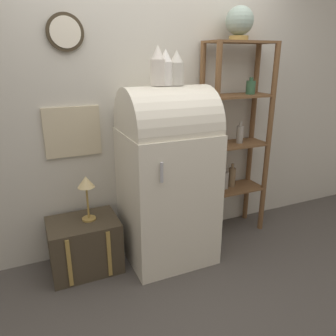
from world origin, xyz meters
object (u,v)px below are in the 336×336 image
at_px(vase_right, 176,69).
at_px(vase_center, 166,69).
at_px(refrigerator, 167,173).
at_px(suitcase_trunk, 85,245).
at_px(globe, 240,22).
at_px(vase_left, 158,67).
at_px(desk_lamp, 86,186).

bearing_deg(vase_right, vase_center, 173.82).
bearing_deg(refrigerator, vase_center, 154.01).
relative_size(suitcase_trunk, globe, 2.00).
distance_m(suitcase_trunk, vase_center, 1.55).
bearing_deg(suitcase_trunk, vase_left, -7.19).
height_order(refrigerator, vase_left, vase_left).
relative_size(suitcase_trunk, desk_lamp, 1.49).
height_order(refrigerator, suitcase_trunk, refrigerator).
relative_size(vase_left, vase_right, 1.14).
height_order(globe, vase_left, globe).
bearing_deg(refrigerator, vase_right, -3.96).
distance_m(vase_left, vase_right, 0.15).
bearing_deg(desk_lamp, vase_center, -7.29).
xyz_separation_m(globe, desk_lamp, (-1.40, -0.07, -1.24)).
height_order(globe, vase_center, globe).
relative_size(refrigerator, vase_center, 5.59).
xyz_separation_m(suitcase_trunk, globe, (1.45, 0.08, 1.75)).
relative_size(refrigerator, vase_left, 5.08).
height_order(vase_center, desk_lamp, vase_center).
distance_m(globe, desk_lamp, 1.87).
height_order(vase_right, desk_lamp, vase_right).
distance_m(refrigerator, globe, 1.42).
relative_size(vase_center, vase_right, 1.03).
bearing_deg(vase_right, globe, 13.91).
bearing_deg(vase_left, suitcase_trunk, 172.81).
xyz_separation_m(vase_left, desk_lamp, (-0.58, 0.09, -0.89)).
relative_size(refrigerator, suitcase_trunk, 2.67).
xyz_separation_m(globe, vase_left, (-0.81, -0.16, -0.35)).
bearing_deg(suitcase_trunk, desk_lamp, 5.91).
bearing_deg(vase_right, desk_lamp, 172.84).
bearing_deg(vase_right, suitcase_trunk, 173.75).
height_order(suitcase_trunk, globe, globe).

